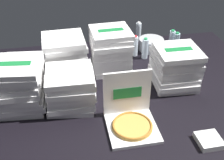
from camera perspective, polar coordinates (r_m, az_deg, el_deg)
ground_plane at (r=2.51m, az=-0.21°, el=-4.17°), size 3.20×2.40×0.02m
open_pizza_box at (r=2.20m, az=3.86°, el=-7.47°), size 0.38×0.40×0.41m
pizza_stack_center_near at (r=2.42m, az=-18.53°, el=-1.16°), size 0.45×0.44×0.44m
pizza_stack_left_mid at (r=2.65m, az=12.83°, el=2.54°), size 0.42×0.42×0.39m
pizza_stack_left_far at (r=2.37m, az=-8.45°, el=-1.75°), size 0.43×0.43×0.34m
pizza_stack_right_mid at (r=2.84m, az=-0.30°, el=6.17°), size 0.41×0.42×0.44m
pizza_stack_right_far at (r=2.74m, az=-9.60°, el=4.56°), size 0.43×0.44×0.43m
pizza_stack_left_near at (r=2.88m, az=-17.65°, el=2.17°), size 0.44×0.44×0.19m
ice_bucket at (r=3.32m, az=8.04°, el=7.28°), size 0.29×0.29×0.13m
water_bottle_0 at (r=3.51m, az=5.43°, el=9.85°), size 0.07×0.07×0.24m
water_bottle_1 at (r=3.30m, az=13.04°, el=7.51°), size 0.07×0.07×0.24m
water_bottle_2 at (r=3.35m, az=12.17°, el=8.03°), size 0.07×0.07×0.24m
water_bottle_3 at (r=3.11m, az=6.81°, el=6.43°), size 0.07×0.07×0.24m
water_bottle_4 at (r=3.15m, az=4.73°, el=6.97°), size 0.07×0.07×0.24m
napkin_pile at (r=2.21m, az=19.29°, el=-11.63°), size 0.18×0.18×0.05m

